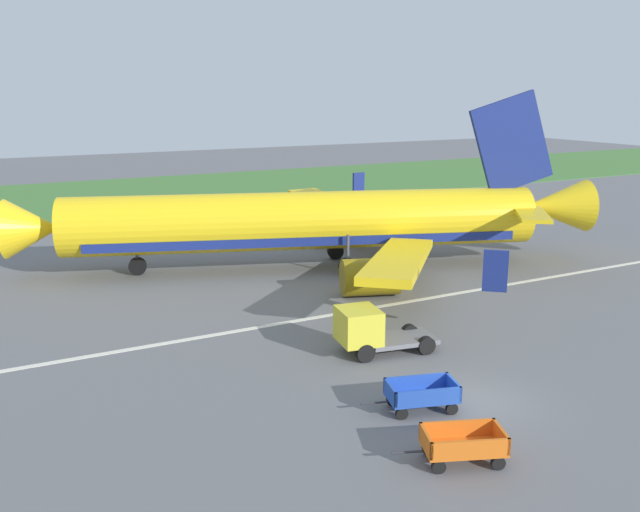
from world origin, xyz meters
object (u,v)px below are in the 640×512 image
at_px(airplane, 319,222).
at_px(baggage_cart_nearest, 463,444).
at_px(service_truck_beside_carts, 369,330).
at_px(baggage_cart_second_in_row, 422,394).

height_order(airplane, baggage_cart_nearest, airplane).
xyz_separation_m(baggage_cart_nearest, service_truck_beside_carts, (2.25, 9.13, 0.50)).
bearing_deg(service_truck_beside_carts, airplane, 70.22).
relative_size(baggage_cart_nearest, baggage_cart_second_in_row, 0.99).
bearing_deg(baggage_cart_nearest, airplane, 72.49).
bearing_deg(baggage_cart_second_in_row, baggage_cart_nearest, -105.96).
height_order(airplane, service_truck_beside_carts, airplane).
bearing_deg(baggage_cart_nearest, service_truck_beside_carts, 76.16).
xyz_separation_m(baggage_cart_nearest, baggage_cart_second_in_row, (1.01, 3.54, 0.00)).
relative_size(airplane, baggage_cart_nearest, 10.23).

